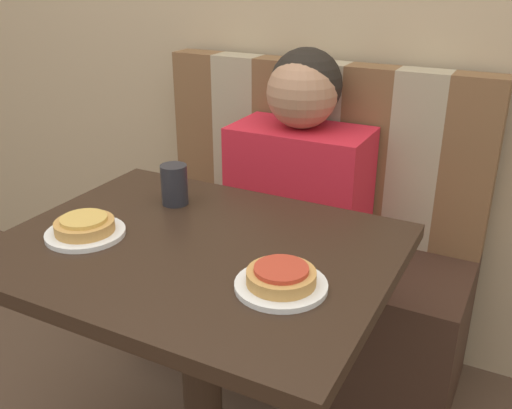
% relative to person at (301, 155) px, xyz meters
% --- Properties ---
extents(booth_seat, '(1.11, 0.46, 0.48)m').
position_rel_person_xyz_m(booth_seat, '(0.00, -0.00, -0.54)').
color(booth_seat, '#382319').
rests_on(booth_seat, ground_plane).
extents(booth_backrest, '(1.11, 0.10, 0.56)m').
position_rel_person_xyz_m(booth_backrest, '(0.00, 0.17, -0.02)').
color(booth_backrest, brown).
rests_on(booth_backrest, booth_seat).
extents(dining_table, '(0.88, 0.69, 0.75)m').
position_rel_person_xyz_m(dining_table, '(0.00, -0.60, -0.15)').
color(dining_table, black).
rests_on(dining_table, ground_plane).
extents(person, '(0.43, 0.26, 0.63)m').
position_rel_person_xyz_m(person, '(0.00, 0.00, 0.00)').
color(person, red).
rests_on(person, booth_seat).
extents(plate_left, '(0.18, 0.18, 0.01)m').
position_rel_person_xyz_m(plate_left, '(-0.25, -0.69, -0.03)').
color(plate_left, white).
rests_on(plate_left, dining_table).
extents(plate_right, '(0.18, 0.18, 0.01)m').
position_rel_person_xyz_m(plate_right, '(0.25, -0.69, -0.03)').
color(plate_right, white).
rests_on(plate_right, dining_table).
extents(pizza_left, '(0.14, 0.14, 0.04)m').
position_rel_person_xyz_m(pizza_left, '(-0.25, -0.69, -0.01)').
color(pizza_left, '#C68E47').
rests_on(pizza_left, plate_left).
extents(pizza_right, '(0.14, 0.14, 0.04)m').
position_rel_person_xyz_m(pizza_right, '(0.25, -0.69, -0.01)').
color(pizza_right, '#C68E47').
rests_on(pizza_right, plate_right).
extents(drinking_cup, '(0.07, 0.07, 0.11)m').
position_rel_person_xyz_m(drinking_cup, '(-0.18, -0.43, 0.02)').
color(drinking_cup, '#232328').
rests_on(drinking_cup, dining_table).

